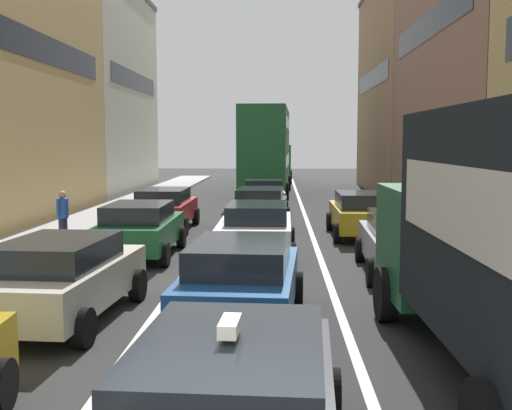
{
  "coord_description": "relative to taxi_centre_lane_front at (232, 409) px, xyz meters",
  "views": [
    {
      "loc": [
        0.55,
        -3.61,
        3.18
      ],
      "look_at": [
        0.0,
        12.0,
        1.6
      ],
      "focal_mm": 44.51,
      "sensor_mm": 36.0,
      "label": 1
    }
  ],
  "objects": [
    {
      "name": "bus_far_queue_secondary",
      "position": [
        -0.01,
        45.67,
        0.96
      ],
      "size": [
        2.91,
        10.53,
        2.9
      ],
      "rotation": [
        0.0,
        0.0,
        1.58
      ],
      "color": "#1E6033",
      "rests_on": "ground"
    },
    {
      "name": "pedestrian_mid_sidewalk",
      "position": [
        -6.23,
        13.72,
        0.15
      ],
      "size": [
        0.34,
        0.52,
        1.66
      ],
      "rotation": [
        0.0,
        0.0,
        2.84
      ],
      "color": "#262D47",
      "rests_on": "ground"
    },
    {
      "name": "bus_mid_queue_primary",
      "position": [
        -0.31,
        31.95,
        2.03
      ],
      "size": [
        3.07,
        10.58,
        5.06
      ],
      "rotation": [
        0.0,
        0.0,
        1.54
      ],
      "color": "#1E6033",
      "rests_on": "ground"
    },
    {
      "name": "sedan_centre_lane_second",
      "position": [
        -0.23,
        5.28,
        -0.0
      ],
      "size": [
        2.27,
        4.4,
        1.49
      ],
      "rotation": [
        0.0,
        0.0,
        1.51
      ],
      "color": "#194C8C",
      "rests_on": "ground"
    },
    {
      "name": "wagon_right_lane_far",
      "position": [
        3.17,
        15.59,
        -0.0
      ],
      "size": [
        2.07,
        4.3,
        1.49
      ],
      "rotation": [
        0.0,
        0.0,
        1.57
      ],
      "color": "#B29319",
      "rests_on": "ground"
    },
    {
      "name": "wagon_left_lane_second",
      "position": [
        -3.41,
        5.42,
        -0.0
      ],
      "size": [
        2.29,
        4.41,
        1.49
      ],
      "rotation": [
        0.0,
        0.0,
        1.5
      ],
      "color": "beige",
      "rests_on": "ground"
    },
    {
      "name": "lane_stripe_right",
      "position": [
        1.55,
        18.18,
        -0.79
      ],
      "size": [
        0.16,
        60.0,
        0.01
      ],
      "primitive_type": "cube",
      "color": "silver",
      "rests_on": "ground"
    },
    {
      "name": "lane_stripe_left",
      "position": [
        -1.85,
        18.18,
        -0.79
      ],
      "size": [
        0.16,
        60.0,
        0.01
      ],
      "primitive_type": "cube",
      "color": "silver",
      "rests_on": "ground"
    },
    {
      "name": "sedan_right_lane_behind_truck",
      "position": [
        3.43,
        9.67,
        -0.0
      ],
      "size": [
        2.19,
        4.36,
        1.49
      ],
      "rotation": [
        0.0,
        0.0,
        1.53
      ],
      "color": "gray",
      "rests_on": "ground"
    },
    {
      "name": "coupe_centre_lane_fourth",
      "position": [
        -0.24,
        17.47,
        -0.0
      ],
      "size": [
        2.21,
        4.37,
        1.49
      ],
      "rotation": [
        0.0,
        0.0,
        1.53
      ],
      "color": "black",
      "rests_on": "ground"
    },
    {
      "name": "hatchback_centre_lane_third",
      "position": [
        -0.15,
        11.75,
        -0.0
      ],
      "size": [
        2.11,
        4.32,
        1.49
      ],
      "rotation": [
        0.0,
        0.0,
        1.56
      ],
      "color": "silver",
      "rests_on": "ground"
    },
    {
      "name": "sedan_centre_lane_fifth",
      "position": [
        -0.27,
        22.88,
        -0.0
      ],
      "size": [
        2.23,
        4.38,
        1.49
      ],
      "rotation": [
        0.0,
        0.0,
        1.62
      ],
      "color": "#759EB7",
      "rests_on": "ground"
    },
    {
      "name": "sidewalk_left",
      "position": [
        -6.85,
        18.18,
        -0.73
      ],
      "size": [
        2.6,
        64.0,
        0.14
      ],
      "primitive_type": "cube",
      "color": "#A4A4A4",
      "rests_on": "ground"
    },
    {
      "name": "sedan_left_lane_third",
      "position": [
        -3.4,
        11.7,
        -0.0
      ],
      "size": [
        2.08,
        4.31,
        1.49
      ],
      "rotation": [
        0.0,
        0.0,
        1.58
      ],
      "color": "#19592D",
      "rests_on": "ground"
    },
    {
      "name": "building_row_right",
      "position": [
        9.75,
        21.09,
        5.64
      ],
      "size": [
        7.2,
        43.9,
        14.26
      ],
      "rotation": [
        0.0,
        0.0,
        -1.57
      ],
      "color": "#9E7556",
      "rests_on": "ground"
    },
    {
      "name": "sedan_left_lane_fourth",
      "position": [
        -3.66,
        17.01,
        -0.0
      ],
      "size": [
        2.07,
        4.31,
        1.49
      ],
      "rotation": [
        0.0,
        0.0,
        1.57
      ],
      "color": "#A51E1E",
      "rests_on": "ground"
    },
    {
      "name": "taxi_centre_lane_front",
      "position": [
        0.0,
        0.0,
        0.0
      ],
      "size": [
        2.25,
        4.39,
        1.66
      ],
      "rotation": [
        0.0,
        0.0,
        1.52
      ],
      "color": "black",
      "rests_on": "ground"
    }
  ]
}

